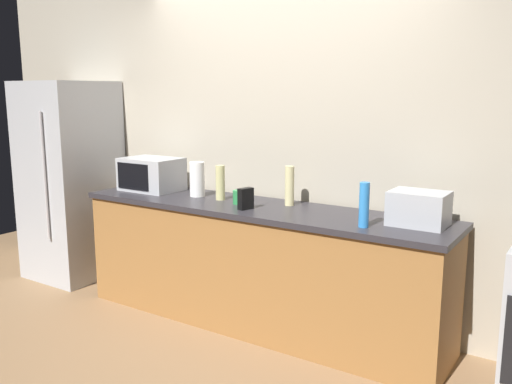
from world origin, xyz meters
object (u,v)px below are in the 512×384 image
paper_towel_roll (197,179)px  mug_green (239,197)px  bottle_hand_soap (290,186)px  bottle_spray_cleaner (364,205)px  cordless_phone (246,199)px  refrigerator (71,181)px  toaster_oven (419,208)px  microwave (151,174)px  bottle_vinegar (220,183)px

paper_towel_roll → mug_green: bearing=-8.8°
bottle_hand_soap → bottle_spray_cleaner: bearing=-24.2°
paper_towel_roll → cordless_phone: (0.59, -0.19, -0.06)m
mug_green → paper_towel_roll: bearing=171.2°
cordless_phone → mug_green: bearing=156.0°
bottle_hand_soap → bottle_spray_cleaner: bottle_hand_soap is taller
refrigerator → bottle_hand_soap: refrigerator is taller
mug_green → refrigerator: bearing=179.5°
bottle_hand_soap → mug_green: bottle_hand_soap is taller
paper_towel_roll → toaster_oven: bearing=0.3°
toaster_oven → refrigerator: bearing=-178.9°
microwave → paper_towel_roll: same height
paper_towel_roll → bottle_spray_cleaner: bearing=-8.5°
paper_towel_roll → cordless_phone: size_ratio=1.80×
microwave → bottle_hand_soap: bottle_hand_soap is taller
microwave → cordless_phone: microwave is taller
toaster_oven → paper_towel_roll: size_ratio=1.26×
refrigerator → microwave: bearing=2.8°
cordless_phone → mug_green: cordless_phone is taller
microwave → cordless_phone: 1.09m
toaster_oven → microwave: bearing=-179.7°
bottle_vinegar → mug_green: 0.23m
bottle_hand_soap → bottle_vinegar: 0.55m
bottle_hand_soap → bottle_vinegar: size_ratio=1.09×
bottle_vinegar → toaster_oven: bearing=1.0°
paper_towel_roll → bottle_hand_soap: bearing=6.7°
bottle_vinegar → refrigerator: bearing=-178.8°
cordless_phone → bottle_spray_cleaner: size_ratio=0.55×
bottle_hand_soap → bottle_spray_cleaner: (0.69, -0.31, -0.01)m
bottle_vinegar → bottle_hand_soap: bearing=11.2°
microwave → bottle_vinegar: 0.72m
refrigerator → bottle_vinegar: size_ratio=6.85×
refrigerator → paper_towel_roll: size_ratio=6.67×
microwave → bottle_hand_soap: 1.27m
paper_towel_roll → cordless_phone: paper_towel_roll is taller
refrigerator → mug_green: (1.91, -0.02, 0.05)m
refrigerator → bottle_spray_cleaner: bearing=-3.3°
bottle_spray_cleaner → mug_green: bearing=171.6°
toaster_oven → bottle_spray_cleaner: size_ratio=1.24×
toaster_oven → cordless_phone: size_ratio=2.27×
microwave → mug_green: size_ratio=4.76×
bottle_hand_soap → mug_green: bearing=-154.5°
paper_towel_roll → bottle_vinegar: (0.24, -0.02, -0.00)m
mug_green → toaster_oven: bearing=3.5°
toaster_oven → paper_towel_roll: paper_towel_roll is taller
microwave → bottle_spray_cleaner: bearing=-6.3°
refrigerator → toaster_oven: refrigerator is taller
refrigerator → mug_green: 1.91m
toaster_oven → paper_towel_roll: 1.73m
cordless_phone → mug_green: size_ratio=1.49×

